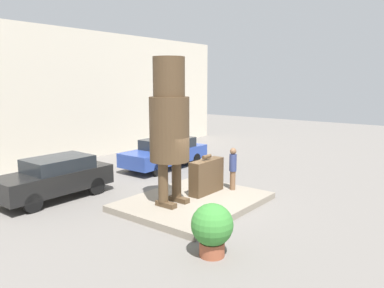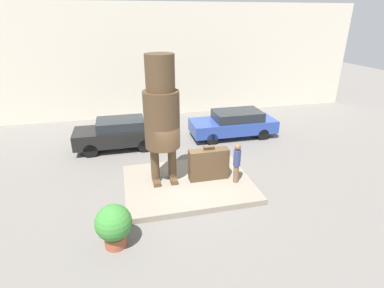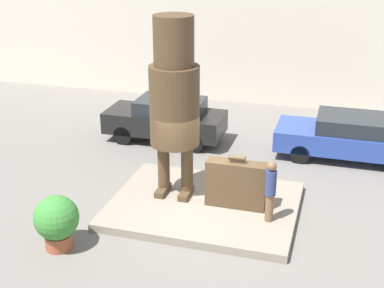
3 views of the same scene
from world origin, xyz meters
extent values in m
plane|color=slate|center=(0.00, 0.00, 0.00)|extent=(60.00, 60.00, 0.00)
cube|color=gray|center=(0.00, 0.00, 0.11)|extent=(4.92, 3.86, 0.22)
cube|color=beige|center=(0.00, 9.88, 3.52)|extent=(28.00, 0.60, 7.04)
cube|color=#4C3823|center=(-1.23, 0.19, 0.30)|extent=(0.26, 0.75, 0.16)
cube|color=#4C3823|center=(-0.56, 0.19, 0.30)|extent=(0.26, 0.75, 0.16)
cylinder|color=#4C3823|center=(-1.23, 0.31, 1.04)|extent=(0.33, 0.33, 1.31)
cylinder|color=#4C3823|center=(-0.56, 0.31, 1.04)|extent=(0.33, 0.33, 1.31)
cylinder|color=#4C3823|center=(-0.90, 0.31, 2.75)|extent=(1.31, 1.31, 2.11)
cylinder|color=#4C3823|center=(-0.90, 0.31, 4.43)|extent=(1.03, 1.03, 1.26)
cube|color=#4C3823|center=(0.84, 0.06, 0.84)|extent=(1.57, 0.45, 1.25)
cylinder|color=#4C3823|center=(0.84, 0.06, 1.59)|extent=(0.43, 0.14, 0.14)
cylinder|color=brown|center=(1.81, -0.47, 0.58)|extent=(0.21, 0.21, 0.72)
cylinder|color=navy|center=(1.81, -0.47, 1.26)|extent=(0.27, 0.27, 0.64)
sphere|color=brown|center=(1.81, -0.47, 1.71)|extent=(0.24, 0.24, 0.24)
cube|color=black|center=(-2.64, 4.44, 0.70)|extent=(4.14, 1.71, 0.73)
cube|color=#1E2328|center=(-2.43, 4.44, 1.30)|extent=(2.28, 1.54, 0.47)
cylinder|color=black|center=(-3.92, 3.68, 0.33)|extent=(0.66, 0.18, 0.66)
cylinder|color=black|center=(-3.92, 5.21, 0.33)|extent=(0.66, 0.18, 0.66)
cylinder|color=black|center=(-1.35, 3.68, 0.33)|extent=(0.66, 0.18, 0.66)
cylinder|color=black|center=(-1.35, 5.21, 0.33)|extent=(0.66, 0.18, 0.66)
cube|color=#284293|center=(3.59, 4.63, 0.64)|extent=(4.65, 1.85, 0.67)
cube|color=#1E2328|center=(3.83, 4.63, 1.22)|extent=(2.56, 1.66, 0.49)
cylinder|color=black|center=(2.15, 3.80, 0.31)|extent=(0.62, 0.18, 0.62)
cylinder|color=black|center=(2.15, 5.47, 0.31)|extent=(0.62, 0.18, 0.62)
cylinder|color=brown|center=(-2.80, -2.76, 0.18)|extent=(0.64, 0.64, 0.37)
sphere|color=#387F33|center=(-2.80, -2.76, 0.81)|extent=(1.06, 1.06, 1.06)
camera|label=1|loc=(-9.96, -7.77, 4.30)|focal=35.00mm
camera|label=2|loc=(-2.25, -10.01, 6.20)|focal=28.00mm
camera|label=3|loc=(3.26, -12.21, 7.06)|focal=50.00mm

